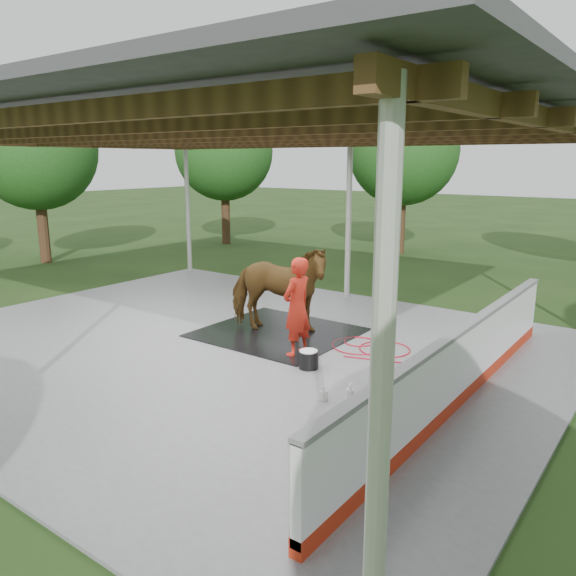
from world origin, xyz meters
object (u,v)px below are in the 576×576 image
Objects in this scene: horse at (277,289)px; dasher_board at (460,368)px; handler at (297,307)px; wash_bucket at (309,359)px.

dasher_board is at bearing -124.71° from horse.
horse is 1.34m from handler.
horse is (-4.13, 1.16, 0.37)m from dasher_board.
dasher_board is 2.55m from wash_bucket.
wash_bucket is at bearing -146.93° from horse.
dasher_board is 3.79× the size of horse.
horse is at bearing 164.33° from dasher_board.
dasher_board is 23.99× the size of wash_bucket.
wash_bucket is (0.55, -0.43, -0.73)m from handler.
dasher_board is 3.10m from handler.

